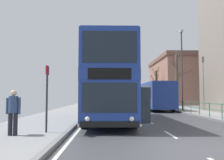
{
  "coord_description": "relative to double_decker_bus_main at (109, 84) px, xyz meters",
  "views": [
    {
      "loc": [
        -2.62,
        -7.53,
        1.6
      ],
      "look_at": [
        -2.32,
        7.65,
        2.59
      ],
      "focal_mm": 38.93,
      "sensor_mm": 36.0,
      "label": 1
    }
  ],
  "objects": [
    {
      "name": "street_lamp_far_side",
      "position": [
        7.6,
        9.09,
        2.52
      ],
      "size": [
        0.28,
        0.6,
        8.29
      ],
      "color": "#38383D",
      "rests_on": "ground"
    },
    {
      "name": "bare_tree_far_00",
      "position": [
        8.92,
        15.44,
        1.41
      ],
      "size": [
        3.16,
        2.63,
        7.62
      ],
      "color": "brown",
      "rests_on": "ground"
    },
    {
      "name": "bus_stop_sign_near",
      "position": [
        -2.54,
        -5.74,
        -0.6
      ],
      "size": [
        0.08,
        0.44,
        2.69
      ],
      "color": "#2D2D33",
      "rests_on": "ground"
    },
    {
      "name": "background_bus_far_lane",
      "position": [
        5.22,
        11.49,
        -0.74
      ],
      "size": [
        2.77,
        9.35,
        3.02
      ],
      "color": "navy",
      "rests_on": "ground"
    },
    {
      "name": "bare_tree_far_02",
      "position": [
        8.71,
        27.8,
        0.93
      ],
      "size": [
        1.82,
        1.99,
        6.57
      ],
      "color": "#4C3D2D",
      "rests_on": "ground"
    },
    {
      "name": "background_building_00",
      "position": [
        16.25,
        32.8,
        2.2
      ],
      "size": [
        13.19,
        18.04,
        9.12
      ],
      "color": "#936656",
      "rests_on": "ground"
    },
    {
      "name": "pedestrian_companion",
      "position": [
        -3.59,
        -6.47,
        -1.27
      ],
      "size": [
        0.54,
        0.52,
        1.68
      ],
      "color": "black",
      "rests_on": "ground"
    },
    {
      "name": "pedestrian_railing_far_kerb",
      "position": [
        6.97,
        2.97,
        -1.58
      ],
      "size": [
        0.05,
        26.0,
        0.99
      ],
      "color": "#236B4C",
      "rests_on": "ground"
    },
    {
      "name": "ground",
      "position": [
        1.8,
        -8.09,
        -2.35
      ],
      "size": [
        15.8,
        140.0,
        0.2
      ],
      "color": "#414146"
    },
    {
      "name": "double_decker_bus_main",
      "position": [
        0.0,
        0.0,
        0.0
      ],
      "size": [
        3.28,
        11.63,
        4.57
      ],
      "color": "navy",
      "rests_on": "ground"
    }
  ]
}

